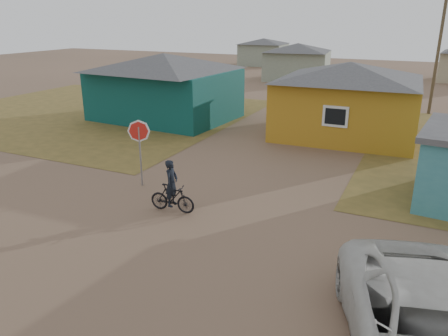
{
  "coord_description": "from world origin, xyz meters",
  "views": [
    {
      "loc": [
        6.31,
        -9.47,
        6.1
      ],
      "look_at": [
        0.46,
        3.0,
        1.3
      ],
      "focal_mm": 35.0,
      "sensor_mm": 36.0,
      "label": 1
    }
  ],
  "objects": [
    {
      "name": "cyclist",
      "position": [
        -0.81,
        1.72,
        0.65
      ],
      "size": [
        1.6,
        0.59,
        1.77
      ],
      "color": "black",
      "rests_on": "ground"
    },
    {
      "name": "house_yellow",
      "position": [
        2.5,
        14.0,
        2.0
      ],
      "size": [
        7.72,
        6.76,
        3.9
      ],
      "color": "#B37C1B",
      "rests_on": "ground"
    },
    {
      "name": "house_pale_north",
      "position": [
        -14.0,
        46.0,
        1.75
      ],
      "size": [
        6.28,
        5.81,
        3.4
      ],
      "color": "gray",
      "rests_on": "ground"
    },
    {
      "name": "ground",
      "position": [
        0.0,
        0.0,
        0.0
      ],
      "size": [
        120.0,
        120.0,
        0.0
      ],
      "primitive_type": "plane",
      "color": "brown"
    },
    {
      "name": "stop_sign",
      "position": [
        -3.09,
        3.24,
        1.87
      ],
      "size": [
        0.83,
        0.08,
        2.55
      ],
      "color": "gray",
      "rests_on": "ground"
    },
    {
      "name": "house_teal",
      "position": [
        -8.5,
        13.5,
        2.05
      ],
      "size": [
        8.93,
        7.08,
        4.0
      ],
      "color": "#0A3C38",
      "rests_on": "ground"
    },
    {
      "name": "utility_pole_near",
      "position": [
        6.5,
        22.0,
        4.14
      ],
      "size": [
        1.4,
        0.2,
        8.0
      ],
      "color": "brown",
      "rests_on": "ground"
    },
    {
      "name": "grass_nw",
      "position": [
        -14.0,
        13.0,
        0.01
      ],
      "size": [
        20.0,
        18.0,
        0.0
      ],
      "primitive_type": "cube",
      "color": "brown",
      "rests_on": "ground"
    },
    {
      "name": "house_pale_west",
      "position": [
        -6.0,
        34.0,
        1.86
      ],
      "size": [
        7.04,
        6.15,
        3.6
      ],
      "color": "gray",
      "rests_on": "ground"
    }
  ]
}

